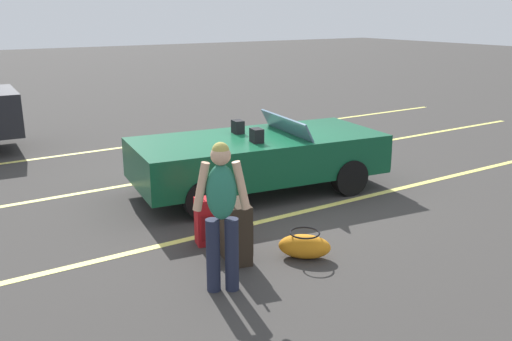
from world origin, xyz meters
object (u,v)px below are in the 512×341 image
(convertible_car, at_px, (270,156))
(duffel_bag, at_px, (305,246))
(suitcase_large_black, at_px, (236,232))
(suitcase_medium_bright, at_px, (211,221))
(traveler_person, at_px, (222,209))

(convertible_car, height_order, duffel_bag, convertible_car)
(suitcase_large_black, height_order, suitcase_medium_bright, suitcase_large_black)
(duffel_bag, xyz_separation_m, traveler_person, (-1.23, -0.16, 0.77))
(convertible_car, bearing_deg, duffel_bag, -107.58)
(suitcase_large_black, distance_m, duffel_bag, 0.86)
(convertible_car, xyz_separation_m, suitcase_medium_bright, (-1.89, -1.46, -0.28))
(duffel_bag, relative_size, traveler_person, 0.41)
(convertible_car, distance_m, traveler_person, 3.57)
(convertible_car, xyz_separation_m, traveler_person, (-2.38, -2.63, 0.34))
(suitcase_medium_bright, bearing_deg, suitcase_large_black, 15.28)
(suitcase_large_black, distance_m, suitcase_medium_bright, 0.61)
(duffel_bag, distance_m, traveler_person, 1.46)
(convertible_car, distance_m, duffel_bag, 2.76)
(convertible_car, relative_size, suitcase_medium_bright, 5.16)
(convertible_car, height_order, traveler_person, traveler_person)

